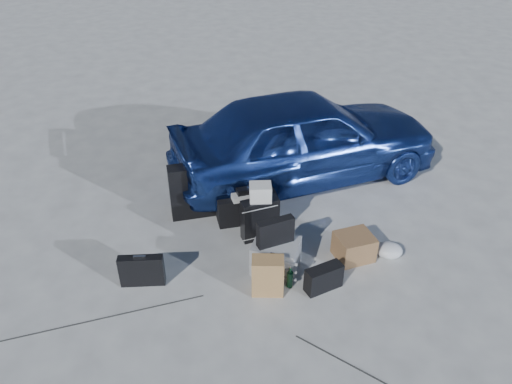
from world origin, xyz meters
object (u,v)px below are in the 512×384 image
car (305,137)px  briefcase (142,271)px  suitcase_left (192,191)px  cardboard_box (354,247)px  green_bottle (290,277)px  duffel_bag (246,206)px  pelican_case (276,255)px  suitcase_right (260,219)px

car → briefcase: car is taller
suitcase_left → cardboard_box: size_ratio=1.79×
green_bottle → briefcase: bearing=178.7°
car → duffel_bag: size_ratio=5.03×
briefcase → green_bottle: (1.51, -0.03, -0.05)m
duffel_bag → cardboard_box: bearing=-44.5°
car → suitcase_left: size_ratio=5.16×
briefcase → suitcase_left: 1.29m
car → pelican_case: 2.00m
pelican_case → duffel_bag: 0.96m
car → pelican_case: bearing=146.4°
pelican_case → suitcase_left: 1.40m
car → suitcase_right: bearing=135.5°
car → pelican_case: car is taller
green_bottle → cardboard_box: bearing=32.6°
suitcase_right → cardboard_box: 1.09m
pelican_case → green_bottle: 0.32m
car → briefcase: bearing=119.2°
briefcase → cardboard_box: 2.28m
pelican_case → suitcase_left: (-0.99, 0.97, 0.18)m
briefcase → suitcase_left: size_ratio=0.65×
suitcase_left → cardboard_box: suitcase_left is taller
car → duffel_bag: car is taller
duffel_bag → briefcase: bearing=-145.7°
briefcase → green_bottle: bearing=-4.9°
duffel_bag → cardboard_box: 1.39m
suitcase_right → green_bottle: size_ratio=2.01×
car → cardboard_box: 1.84m
suitcase_right → duffel_bag: 0.41m
duffel_bag → green_bottle: duffel_bag is taller
pelican_case → green_bottle: pelican_case is taller
car → cardboard_box: bearing=173.2°
pelican_case → briefcase: size_ratio=1.04×
green_bottle → car: bearing=82.3°
pelican_case → duffel_bag: (-0.33, 0.90, 0.01)m
cardboard_box → duffel_bag: bearing=148.9°
pelican_case → green_bottle: (0.14, -0.28, -0.04)m
pelican_case → car: bearing=93.8°
cardboard_box → suitcase_right: bearing=160.9°
car → duffel_bag: bearing=121.9°
green_bottle → duffel_bag: bearing=111.7°
briefcase → cardboard_box: briefcase is taller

